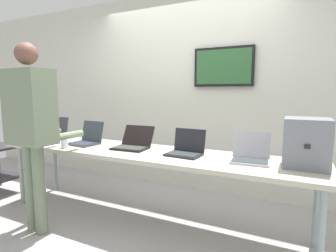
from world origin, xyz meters
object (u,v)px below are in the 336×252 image
workbench (144,155)px  person (32,120)px  laptop_station_1 (87,139)px  laptop_station_2 (133,143)px  laptop_station_3 (186,149)px  laptop_station_0 (50,134)px  coffee_mug (64,144)px  equipment_box (307,143)px  laptop_station_4 (250,155)px

workbench → person: bearing=-143.0°
laptop_station_1 → laptop_station_2: laptop_station_1 is taller
laptop_station_3 → person: size_ratio=0.19×
laptop_station_0 → coffee_mug: 0.65m
workbench → laptop_station_2: size_ratio=8.98×
workbench → laptop_station_2: 0.21m
laptop_station_1 → laptop_station_3: bearing=0.3°
laptop_station_1 → laptop_station_3: size_ratio=1.02×
equipment_box → coffee_mug: 2.31m
workbench → laptop_station_4: (1.03, 0.05, 0.10)m
laptop_station_0 → laptop_station_4: bearing=-0.1°
equipment_box → laptop_station_4: equipment_box is taller
laptop_station_3 → person: (-1.27, -0.65, 0.28)m
laptop_station_4 → person: person is taller
equipment_box → laptop_station_0: size_ratio=1.00×
laptop_station_1 → laptop_station_0: bearing=177.1°
laptop_station_0 → laptop_station_1: (0.62, -0.03, -0.00)m
workbench → laptop_station_4: laptop_station_4 is taller
laptop_station_3 → coffee_mug: 1.30m
equipment_box → laptop_station_4: size_ratio=1.15×
laptop_station_0 → workbench: bearing=-2.4°
laptop_station_1 → coffee_mug: laptop_station_1 is taller
laptop_station_3 → laptop_station_4: (0.59, 0.02, 0.00)m
laptop_station_4 → laptop_station_0: bearing=179.9°
laptop_station_3 → person: bearing=-152.7°
equipment_box → coffee_mug: equipment_box is taller
laptop_station_3 → person: 1.45m
workbench → coffee_mug: coffee_mug is taller
laptop_station_0 → laptop_station_3: bearing=-0.8°
workbench → laptop_station_0: 1.41m
laptop_station_0 → laptop_station_2: 1.23m
laptop_station_0 → laptop_station_2: (1.23, 0.01, -0.01)m
person → coffee_mug: size_ratio=19.10×
laptop_station_3 → laptop_station_2: bearing=176.8°
equipment_box → laptop_station_3: 1.02m
laptop_station_2 → laptop_station_1: bearing=-176.2°
laptop_station_2 → person: 0.99m
laptop_station_3 → laptop_station_0: bearing=179.2°
laptop_station_0 → laptop_station_1: bearing=-2.9°
laptop_station_1 → laptop_station_2: size_ratio=0.93×
laptop_station_2 → laptop_station_4: (1.20, -0.01, 0.00)m
laptop_station_0 → laptop_station_4: 2.43m
laptop_station_2 → coffee_mug: size_ratio=3.99×
workbench → laptop_station_4: size_ratio=9.86×
laptop_station_4 → equipment_box: bearing=1.4°
laptop_station_0 → coffee_mug: (0.57, -0.31, -0.02)m
workbench → laptop_station_1: 0.79m
workbench → equipment_box: equipment_box is taller
laptop_station_3 → laptop_station_4: size_ratio=0.99×
equipment_box → laptop_station_0: bearing=-179.9°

